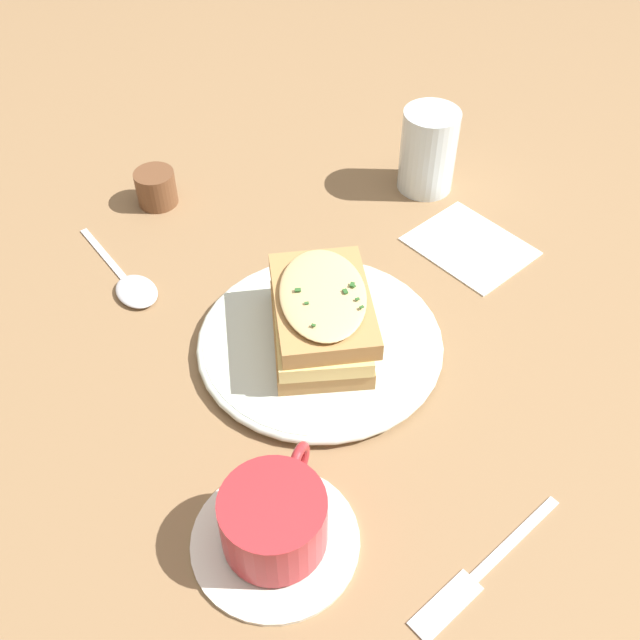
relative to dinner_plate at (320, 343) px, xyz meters
The scene contains 9 objects.
ground_plane 0.04m from the dinner_plate, 46.17° to the right, with size 2.40×2.40×0.00m, color olive.
dinner_plate is the anchor object (origin of this frame).
sandwich 0.04m from the dinner_plate, 86.99° to the right, with size 0.17×0.16×0.07m.
teacup_with_saucer 0.22m from the dinner_plate, 129.98° to the left, with size 0.14×0.14×0.06m.
water_glass 0.31m from the dinner_plate, 65.93° to the right, with size 0.07×0.07×0.11m, color silver.
fork 0.28m from the dinner_plate, 166.04° to the left, with size 0.02×0.17×0.00m.
spoon 0.23m from the dinner_plate, 27.15° to the left, with size 0.17×0.05×0.01m.
napkin 0.24m from the dinner_plate, 88.26° to the right, with size 0.13×0.11×0.00m, color white.
condiment_pot 0.32m from the dinner_plate, ahead, with size 0.05×0.05×0.04m, color brown.
Camera 1 is at (-0.42, 0.36, 0.58)m, focal length 42.00 mm.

